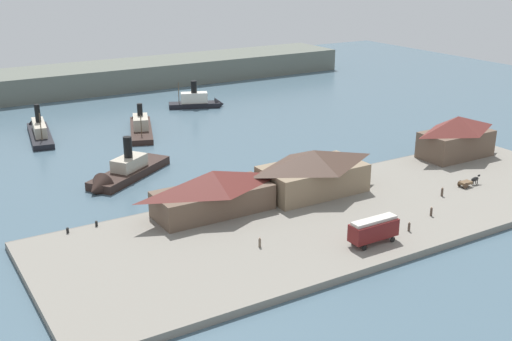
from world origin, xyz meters
name	(u,v)px	position (x,y,z in m)	size (l,w,h in m)	color
ground_plane	(282,181)	(0.00, 0.00, 0.00)	(320.00, 320.00, 0.00)	#476070
quay_promenade	(350,214)	(0.00, -22.00, 0.60)	(110.00, 36.00, 1.20)	gray
seawall_edge	(292,184)	(0.00, -3.60, 0.50)	(110.00, 0.80, 1.00)	#666159
ferry_shed_east_terminal	(213,191)	(-21.07, -9.92, 5.16)	(21.13, 9.17, 7.79)	brown
ferry_shed_customs_shed	(313,171)	(-0.26, -10.93, 5.47)	(20.00, 11.17, 8.42)	#847056
ferry_shed_west_terminal	(456,136)	(40.29, -9.36, 5.92)	(16.67, 8.84, 9.29)	brown
street_tram	(374,229)	(-5.28, -34.05, 3.64)	(8.34, 2.88, 4.17)	maroon
horse_cart	(469,181)	(28.14, -24.08, 2.13)	(5.42, 1.65, 1.87)	brown
pedestrian_near_cart	(442,192)	(19.45, -25.23, 2.01)	(0.44, 0.44, 1.78)	#4C3D33
pedestrian_walking_east	(431,212)	(10.70, -30.96, 1.98)	(0.42, 0.42, 1.71)	#4C3D33
pedestrian_near_west_shed	(409,227)	(2.87, -33.62, 1.95)	(0.41, 0.41, 1.64)	#4C3D33
pedestrian_standing_center	(260,243)	(-21.28, -25.95, 1.94)	(0.40, 0.40, 1.63)	#6B5B4C
mooring_post_center_west	(68,230)	(-45.49, -5.25, 1.65)	(0.44, 0.44, 0.90)	black
mooring_post_west	(96,224)	(-40.60, -5.01, 1.65)	(0.44, 0.44, 0.90)	black
ferry_near_quay	(199,102)	(14.59, 67.84, 1.77)	(17.11, 10.30, 9.45)	black
ferry_approaching_east	(39,130)	(-34.63, 60.84, 1.43)	(8.44, 25.43, 10.26)	black
ferry_moored_east	(122,174)	(-28.18, 17.30, 1.45)	(22.72, 18.05, 10.60)	black
ferry_moored_west	(141,125)	(-10.18, 52.72, 1.33)	(13.67, 26.26, 9.20)	black
far_headland	(107,77)	(0.00, 110.00, 4.00)	(180.00, 24.00, 8.00)	#60665B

